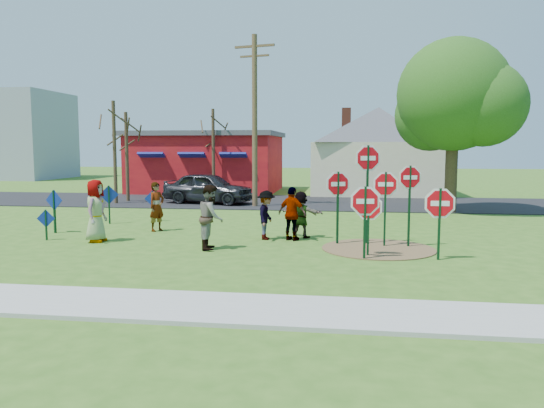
% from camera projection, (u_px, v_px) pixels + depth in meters
% --- Properties ---
extents(ground, '(120.00, 120.00, 0.00)m').
position_uv_depth(ground, '(231.00, 239.00, 16.68)').
color(ground, '#345C1A').
rests_on(ground, ground).
extents(sidewalk, '(22.00, 1.80, 0.08)m').
position_uv_depth(sidewalk, '(145.00, 305.00, 9.58)').
color(sidewalk, '#9E9E99').
rests_on(sidewalk, ground).
extents(road, '(120.00, 7.50, 0.04)m').
position_uv_depth(road, '(278.00, 202.00, 28.00)').
color(road, black).
rests_on(road, ground).
extents(dirt_patch, '(3.20, 3.20, 0.03)m').
position_uv_depth(dirt_patch, '(378.00, 249.00, 15.06)').
color(dirt_patch, brown).
rests_on(dirt_patch, ground).
extents(red_building, '(9.40, 7.69, 3.90)m').
position_uv_depth(red_building, '(208.00, 162.00, 34.95)').
color(red_building, maroon).
rests_on(red_building, ground).
extents(cream_house, '(9.40, 9.40, 6.50)m').
position_uv_depth(cream_house, '(378.00, 147.00, 33.32)').
color(cream_house, beige).
rests_on(cream_house, ground).
extents(distant_building, '(10.00, 8.00, 8.00)m').
position_uv_depth(distant_building, '(8.00, 136.00, 49.69)').
color(distant_building, '#8C939E').
rests_on(distant_building, ground).
extents(stop_sign_a, '(1.03, 0.18, 2.03)m').
position_uv_depth(stop_sign_a, '(365.00, 207.00, 13.55)').
color(stop_sign_a, '#0D3219').
rests_on(stop_sign_a, ground).
extents(stop_sign_b, '(1.00, 0.35, 3.09)m').
position_uv_depth(stop_sign_b, '(368.00, 169.00, 15.63)').
color(stop_sign_b, '#0D3219').
rests_on(stop_sign_b, ground).
extents(stop_sign_c, '(0.98, 0.09, 2.32)m').
position_uv_depth(stop_sign_c, '(385.00, 192.00, 15.29)').
color(stop_sign_c, '#0D3219').
rests_on(stop_sign_c, ground).
extents(stop_sign_d, '(0.89, 0.29, 2.49)m').
position_uv_depth(stop_sign_d, '(410.00, 185.00, 15.20)').
color(stop_sign_d, '#0D3219').
rests_on(stop_sign_d, ground).
extents(stop_sign_e, '(0.97, 0.19, 1.82)m').
position_uv_depth(stop_sign_e, '(369.00, 211.00, 13.98)').
color(stop_sign_e, '#0D3219').
rests_on(stop_sign_e, ground).
extents(stop_sign_f, '(1.06, 0.07, 1.99)m').
position_uv_depth(stop_sign_f, '(440.00, 207.00, 13.51)').
color(stop_sign_f, '#0D3219').
rests_on(stop_sign_f, ground).
extents(stop_sign_g, '(0.93, 0.41, 2.31)m').
position_uv_depth(stop_sign_g, '(338.00, 191.00, 15.66)').
color(stop_sign_g, '#0D3219').
rests_on(stop_sign_g, ground).
extents(blue_diamond_a, '(0.57, 0.09, 0.97)m').
position_uv_depth(blue_diamond_a, '(46.00, 222.00, 16.49)').
color(blue_diamond_a, '#0D3219').
rests_on(blue_diamond_a, ground).
extents(blue_diamond_b, '(0.69, 0.20, 1.47)m').
position_uv_depth(blue_diamond_b, '(54.00, 206.00, 17.86)').
color(blue_diamond_b, '#0D3219').
rests_on(blue_diamond_b, ground).
extents(blue_diamond_c, '(0.69, 0.26, 1.46)m').
position_uv_depth(blue_diamond_c, '(109.00, 200.00, 20.03)').
color(blue_diamond_c, '#0D3219').
rests_on(blue_diamond_c, ground).
extents(blue_diamond_d, '(0.64, 0.09, 1.21)m').
position_uv_depth(blue_diamond_d, '(153.00, 202.00, 20.75)').
color(blue_diamond_d, '#0D3219').
rests_on(blue_diamond_d, ground).
extents(person_a, '(0.62, 0.95, 1.91)m').
position_uv_depth(person_a, '(96.00, 211.00, 16.16)').
color(person_a, '#424198').
rests_on(person_a, ground).
extents(person_b, '(0.66, 0.74, 1.70)m').
position_uv_depth(person_b, '(157.00, 207.00, 18.28)').
color(person_b, '#276C69').
rests_on(person_b, ground).
extents(person_c, '(0.82, 0.99, 1.84)m').
position_uv_depth(person_c, '(211.00, 217.00, 15.01)').
color(person_c, brown).
rests_on(person_c, ground).
extents(person_d, '(0.64, 1.03, 1.54)m').
position_uv_depth(person_d, '(266.00, 215.00, 16.60)').
color(person_d, '#37363C').
rests_on(person_d, ground).
extents(person_e, '(1.06, 0.80, 1.68)m').
position_uv_depth(person_e, '(292.00, 214.00, 16.40)').
color(person_e, '#553363').
rests_on(person_e, ground).
extents(person_f, '(1.46, 0.87, 1.50)m').
position_uv_depth(person_f, '(301.00, 214.00, 16.93)').
color(person_f, '#23532A').
rests_on(person_f, ground).
extents(suv, '(4.93, 2.80, 1.58)m').
position_uv_depth(suv, '(208.00, 188.00, 27.11)').
color(suv, '#28292D').
rests_on(suv, road).
extents(utility_pole, '(1.99, 0.52, 8.21)m').
position_uv_depth(utility_pole, '(255.00, 117.00, 25.43)').
color(utility_pole, '#4C3823').
rests_on(utility_pole, ground).
extents(leafy_tree, '(5.35, 4.88, 7.61)m').
position_uv_depth(leafy_tree, '(457.00, 101.00, 22.98)').
color(leafy_tree, '#382819').
rests_on(leafy_tree, ground).
extents(bare_tree_west, '(1.80, 1.80, 5.24)m').
position_uv_depth(bare_tree_west, '(114.00, 138.00, 26.88)').
color(bare_tree_west, '#382819').
rests_on(bare_tree_west, ground).
extents(bare_tree_east, '(1.80, 1.80, 5.12)m').
position_uv_depth(bare_tree_east, '(213.00, 140.00, 30.79)').
color(bare_tree_east, '#382819').
rests_on(bare_tree_east, ground).
extents(bare_tree_mid, '(1.80, 1.80, 4.75)m').
position_uv_depth(bare_tree_mid, '(127.00, 144.00, 28.03)').
color(bare_tree_mid, '#382819').
rests_on(bare_tree_mid, ground).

